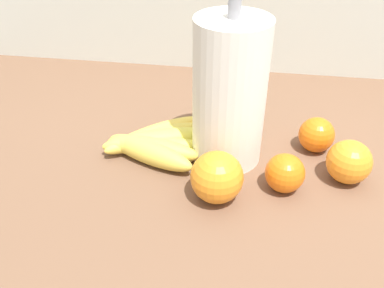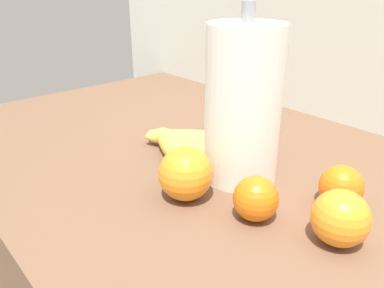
% 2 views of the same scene
% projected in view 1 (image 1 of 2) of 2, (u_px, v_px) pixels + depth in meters
% --- Properties ---
extents(wall_back, '(2.38, 0.06, 1.30)m').
position_uv_depth(wall_back, '(338.00, 143.00, 1.16)').
color(wall_back, silver).
rests_on(wall_back, ground).
extents(banana_bunch, '(0.21, 0.19, 0.04)m').
position_uv_depth(banana_bunch, '(155.00, 143.00, 0.75)').
color(banana_bunch, '#E2C54C').
rests_on(banana_bunch, counter).
extents(orange_right, '(0.06, 0.06, 0.06)m').
position_uv_depth(orange_right, '(285.00, 173.00, 0.66)').
color(orange_right, orange).
rests_on(orange_right, counter).
extents(orange_center, '(0.06, 0.06, 0.06)m').
position_uv_depth(orange_center, '(316.00, 135.00, 0.75)').
color(orange_center, orange).
rests_on(orange_center, counter).
extents(orange_front, '(0.08, 0.08, 0.08)m').
position_uv_depth(orange_front, '(217.00, 177.00, 0.63)').
color(orange_front, orange).
rests_on(orange_front, counter).
extents(orange_far_right, '(0.06, 0.06, 0.06)m').
position_uv_depth(orange_far_right, '(219.00, 123.00, 0.78)').
color(orange_far_right, orange).
rests_on(orange_far_right, counter).
extents(orange_back_left, '(0.07, 0.07, 0.07)m').
position_uv_depth(orange_back_left, '(349.00, 162.00, 0.67)').
color(orange_back_left, orange).
rests_on(orange_back_left, counter).
extents(paper_towel_roll, '(0.12, 0.12, 0.28)m').
position_uv_depth(paper_towel_roll, '(229.00, 94.00, 0.68)').
color(paper_towel_roll, white).
rests_on(paper_towel_roll, counter).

